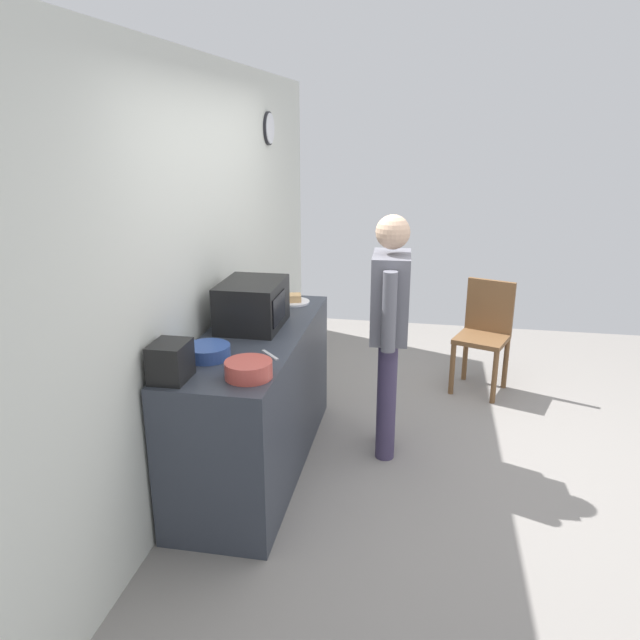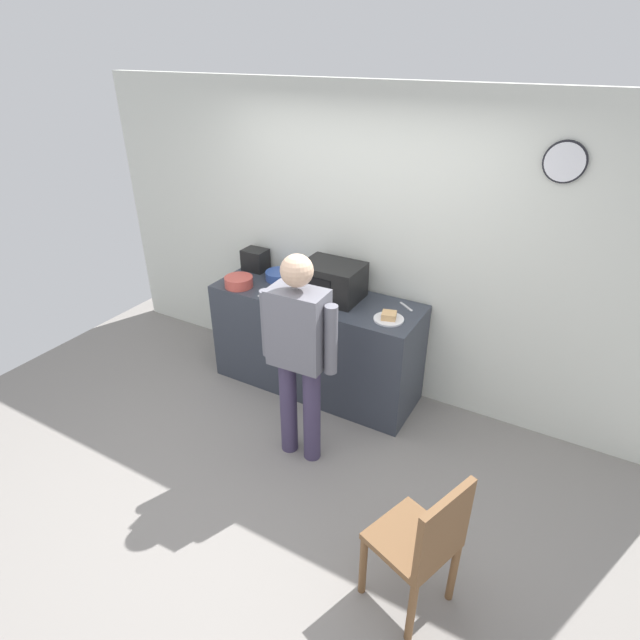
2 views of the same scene
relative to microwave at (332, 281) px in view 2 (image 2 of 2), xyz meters
The scene contains 12 objects.
ground_plane 1.67m from the microwave, 83.82° to the right, with size 6.00×6.00×0.00m, color gray.
back_wall 0.43m from the microwave, 67.35° to the left, with size 5.40×0.13×2.60m.
kitchen_counter 0.63m from the microwave, 161.83° to the right, with size 1.86×0.62×0.93m, color #333842.
microwave is the anchor object (origin of this frame).
sandwich_plate 0.61m from the microwave, 13.48° to the right, with size 0.24×0.24×0.07m.
salad_bowl 0.85m from the microwave, 165.18° to the right, with size 0.25×0.25×0.09m, color #C64C42.
cereal_bowl 0.61m from the microwave, behind, with size 0.25×0.25×0.08m, color #33519E.
toaster 0.93m from the microwave, 169.48° to the left, with size 0.22×0.18×0.20m, color black.
fork_utensil 0.65m from the microwave, 12.42° to the left, with size 0.17×0.02×0.01m, color silver.
spoon_utensil 0.57m from the microwave, 153.63° to the right, with size 0.17×0.02×0.01m, color silver.
person_standing 0.90m from the microwave, 76.42° to the right, with size 0.59×0.26×1.65m.
wooden_chair 2.22m from the microwave, 48.38° to the right, with size 0.51×0.51×0.94m.
Camera 2 is at (1.70, -2.16, 2.83)m, focal length 28.58 mm.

